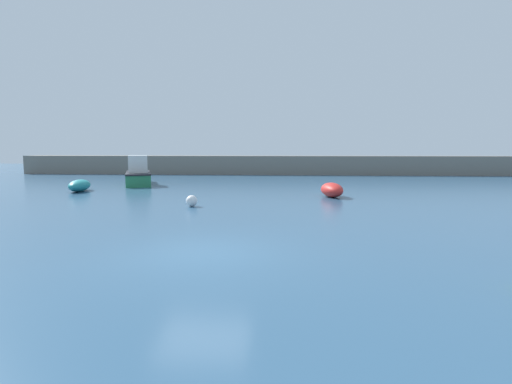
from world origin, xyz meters
The scene contains 6 objects.
ground_plane centered at (0.00, 0.00, -0.10)m, with size 120.00×120.00×0.20m, color #2D5170.
harbor_breakwater centered at (0.00, 32.89, 0.99)m, with size 52.56×2.86×1.99m, color slate.
open_tender_yellow centered at (-11.12, 14.66, 0.38)m, with size 1.57×2.85×0.76m.
motorboat_grey_hull centered at (-9.08, 19.74, 0.77)m, with size 3.67×6.01×2.25m.
dinghy_near_pier centered at (4.94, 12.79, 0.41)m, with size 1.53×2.50×0.82m.
mooring_buoy_white centered at (-2.26, 8.43, 0.27)m, with size 0.55×0.55×0.55m, color white.
Camera 1 is at (2.16, -10.33, 2.79)m, focal length 28.00 mm.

